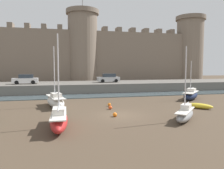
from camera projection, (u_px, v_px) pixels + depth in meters
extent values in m
plane|color=#4C3D2D|center=(119.00, 115.00, 20.40)|extent=(160.00, 160.00, 0.00)
cube|color=#47565B|center=(96.00, 96.00, 33.59)|extent=(80.00, 4.50, 0.10)
cube|color=#666059|center=(90.00, 87.00, 40.57)|extent=(68.23, 10.00, 1.61)
cube|color=#7A6B5B|center=(83.00, 59.00, 51.29)|extent=(56.23, 2.80, 12.82)
cylinder|color=#7A6B5B|center=(83.00, 51.00, 51.14)|extent=(6.76, 6.76, 16.59)
cylinder|color=#706254|center=(82.00, 12.00, 50.43)|extent=(7.57, 7.57, 1.00)
cylinder|color=#4C4742|center=(82.00, 3.00, 50.27)|extent=(0.10, 0.10, 3.00)
cylinder|color=#7A6B5B|center=(190.00, 52.00, 57.58)|extent=(6.76, 6.76, 16.59)
cylinder|color=#706254|center=(191.00, 18.00, 56.87)|extent=(7.57, 7.57, 1.00)
cube|color=#746557|center=(11.00, 26.00, 47.17)|extent=(1.10, 2.52, 1.10)
cube|color=#746557|center=(28.00, 26.00, 47.96)|extent=(1.10, 2.52, 1.10)
cube|color=#746557|center=(44.00, 27.00, 48.75)|extent=(1.10, 2.52, 1.10)
cube|color=#746557|center=(60.00, 28.00, 49.54)|extent=(1.10, 2.52, 1.10)
cube|color=#746557|center=(104.00, 29.00, 51.91)|extent=(1.10, 2.52, 1.10)
cube|color=#746557|center=(118.00, 30.00, 52.70)|extent=(1.10, 2.52, 1.10)
cube|color=#746557|center=(132.00, 31.00, 53.49)|extent=(1.10, 2.52, 1.10)
cube|color=#746557|center=(145.00, 31.00, 54.28)|extent=(1.10, 2.52, 1.10)
cube|color=#746557|center=(158.00, 32.00, 55.08)|extent=(1.10, 2.52, 1.10)
cube|color=#746557|center=(170.00, 32.00, 55.87)|extent=(1.10, 2.52, 1.10)
ellipsoid|color=silver|center=(55.00, 102.00, 24.44)|extent=(2.71, 5.73, 1.19)
cube|color=silver|center=(55.00, 97.00, 24.40)|extent=(2.34, 5.03, 0.08)
cube|color=silver|center=(56.00, 95.00, 24.01)|extent=(1.30, 1.73, 0.44)
cylinder|color=silver|center=(54.00, 71.00, 24.42)|extent=(0.10, 0.10, 5.58)
cylinder|color=silver|center=(56.00, 93.00, 23.86)|extent=(0.64, 2.44, 0.08)
ellipsoid|color=gray|center=(185.00, 115.00, 18.26)|extent=(3.73, 3.90, 0.90)
cube|color=silver|center=(185.00, 110.00, 18.22)|extent=(3.26, 3.41, 0.08)
cube|color=silver|center=(186.00, 107.00, 18.49)|extent=(1.33, 1.36, 0.44)
cylinder|color=silver|center=(186.00, 79.00, 17.82)|extent=(0.10, 0.10, 5.26)
cylinder|color=silver|center=(186.00, 104.00, 18.56)|extent=(1.39, 1.49, 0.08)
ellipsoid|color=#141E3D|center=(191.00, 96.00, 30.02)|extent=(4.72, 4.80, 1.08)
cube|color=silver|center=(191.00, 92.00, 29.98)|extent=(4.12, 4.19, 0.08)
cube|color=silver|center=(191.00, 90.00, 30.29)|extent=(1.73, 1.74, 0.44)
cylinder|color=silver|center=(191.00, 77.00, 29.59)|extent=(0.10, 0.10, 4.21)
cylinder|color=silver|center=(192.00, 88.00, 30.39)|extent=(1.69, 1.73, 0.08)
ellipsoid|color=yellow|center=(199.00, 106.00, 23.58)|extent=(2.48, 2.73, 0.57)
ellipsoid|color=#F2F246|center=(199.00, 105.00, 23.57)|extent=(2.01, 2.22, 0.31)
cube|color=beige|center=(201.00, 105.00, 23.44)|extent=(0.69, 0.62, 0.06)
cube|color=beige|center=(189.00, 104.00, 24.23)|extent=(0.54, 0.52, 0.08)
ellipsoid|color=red|center=(59.00, 120.00, 15.96)|extent=(1.37, 5.58, 1.17)
cube|color=silver|center=(59.00, 113.00, 15.92)|extent=(1.16, 4.91, 0.08)
cube|color=silver|center=(59.00, 111.00, 15.49)|extent=(0.84, 1.57, 0.44)
cylinder|color=silver|center=(58.00, 73.00, 15.95)|extent=(0.10, 0.10, 5.74)
cylinder|color=silver|center=(59.00, 108.00, 15.34)|extent=(0.14, 2.50, 0.08)
sphere|color=orange|center=(115.00, 115.00, 19.65)|extent=(0.40, 0.40, 0.40)
sphere|color=#E04C1E|center=(110.00, 107.00, 23.11)|extent=(0.41, 0.41, 0.41)
sphere|color=orange|center=(109.00, 105.00, 25.01)|extent=(0.37, 0.37, 0.37)
cube|color=silver|center=(25.00, 80.00, 36.76)|extent=(4.18, 1.91, 0.80)
cube|color=#2D3842|center=(26.00, 76.00, 36.74)|extent=(2.33, 1.61, 0.64)
cylinder|color=black|center=(17.00, 83.00, 35.61)|extent=(0.65, 0.21, 0.64)
cylinder|color=black|center=(18.00, 82.00, 37.24)|extent=(0.65, 0.21, 0.64)
cylinder|color=black|center=(33.00, 82.00, 36.32)|extent=(0.65, 0.21, 0.64)
cylinder|color=black|center=(34.00, 82.00, 37.95)|extent=(0.65, 0.21, 0.64)
cube|color=#B2B5B7|center=(108.00, 79.00, 40.74)|extent=(4.18, 1.91, 0.80)
cube|color=#2D3842|center=(109.00, 75.00, 40.72)|extent=(2.33, 1.61, 0.64)
cylinder|color=black|center=(103.00, 81.00, 39.60)|extent=(0.65, 0.21, 0.64)
cylinder|color=black|center=(101.00, 80.00, 41.22)|extent=(0.65, 0.21, 0.64)
cylinder|color=black|center=(116.00, 81.00, 40.30)|extent=(0.65, 0.21, 0.64)
cylinder|color=black|center=(113.00, 80.00, 41.93)|extent=(0.65, 0.21, 0.64)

